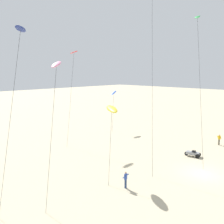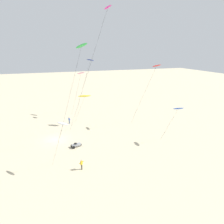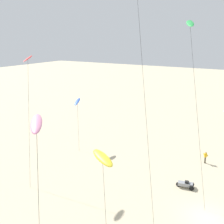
{
  "view_description": "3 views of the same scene",
  "coord_description": "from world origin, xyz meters",
  "px_view_note": "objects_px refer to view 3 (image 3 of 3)",
  "views": [
    {
      "loc": [
        -26.14,
        -11.1,
        11.34
      ],
      "look_at": [
        -0.54,
        13.58,
        5.48
      ],
      "focal_mm": 40.2,
      "sensor_mm": 36.0,
      "label": 1
    },
    {
      "loc": [
        39.52,
        -1.5,
        17.89
      ],
      "look_at": [
        2.9,
        11.25,
        5.72
      ],
      "focal_mm": 32.24,
      "sensor_mm": 36.0,
      "label": 2
    },
    {
      "loc": [
        -24.81,
        -3.96,
        17.08
      ],
      "look_at": [
        2.94,
        12.44,
        8.26
      ],
      "focal_mm": 44.76,
      "sensor_mm": 36.0,
      "label": 3
    }
  ],
  "objects_px": {
    "kite_blue": "(77,102)",
    "kite_red": "(28,61)",
    "kite_pink": "(36,125)",
    "beach_buggy": "(186,184)",
    "kite_green": "(190,25)",
    "kite_flyer_middle": "(205,157)",
    "kite_yellow": "(103,158)"
  },
  "relations": [
    {
      "from": "kite_pink",
      "to": "kite_flyer_middle",
      "type": "bearing_deg",
      "value": -11.57
    },
    {
      "from": "kite_flyer_middle",
      "to": "beach_buggy",
      "type": "bearing_deg",
      "value": 176.87
    },
    {
      "from": "kite_yellow",
      "to": "kite_green",
      "type": "distance_m",
      "value": 17.53
    },
    {
      "from": "kite_blue",
      "to": "kite_red",
      "type": "xyz_separation_m",
      "value": [
        -9.26,
        0.24,
        7.01
      ]
    },
    {
      "from": "kite_pink",
      "to": "kite_red",
      "type": "height_order",
      "value": "kite_red"
    },
    {
      "from": "kite_yellow",
      "to": "kite_blue",
      "type": "relative_size",
      "value": 1.0
    },
    {
      "from": "kite_blue",
      "to": "beach_buggy",
      "type": "height_order",
      "value": "kite_blue"
    },
    {
      "from": "kite_pink",
      "to": "kite_blue",
      "type": "height_order",
      "value": "kite_pink"
    },
    {
      "from": "kite_blue",
      "to": "kite_red",
      "type": "bearing_deg",
      "value": 178.49
    },
    {
      "from": "kite_green",
      "to": "kite_red",
      "type": "distance_m",
      "value": 19.54
    },
    {
      "from": "beach_buggy",
      "to": "kite_flyer_middle",
      "type": "bearing_deg",
      "value": -3.13
    },
    {
      "from": "kite_yellow",
      "to": "kite_flyer_middle",
      "type": "relative_size",
      "value": 4.57
    },
    {
      "from": "kite_pink",
      "to": "kite_green",
      "type": "bearing_deg",
      "value": -9.77
    },
    {
      "from": "kite_yellow",
      "to": "kite_flyer_middle",
      "type": "bearing_deg",
      "value": -13.72
    },
    {
      "from": "kite_pink",
      "to": "kite_blue",
      "type": "distance_m",
      "value": 26.88
    },
    {
      "from": "kite_blue",
      "to": "kite_red",
      "type": "relative_size",
      "value": 0.52
    },
    {
      "from": "kite_yellow",
      "to": "beach_buggy",
      "type": "relative_size",
      "value": 3.59
    },
    {
      "from": "kite_blue",
      "to": "kite_flyer_middle",
      "type": "bearing_deg",
      "value": -80.5
    },
    {
      "from": "kite_yellow",
      "to": "kite_pink",
      "type": "bearing_deg",
      "value": 174.89
    },
    {
      "from": "kite_pink",
      "to": "kite_flyer_middle",
      "type": "distance_m",
      "value": 28.31
    },
    {
      "from": "beach_buggy",
      "to": "kite_red",
      "type": "bearing_deg",
      "value": 103.78
    },
    {
      "from": "kite_red",
      "to": "beach_buggy",
      "type": "relative_size",
      "value": 6.97
    },
    {
      "from": "kite_green",
      "to": "kite_red",
      "type": "bearing_deg",
      "value": 110.89
    },
    {
      "from": "kite_yellow",
      "to": "kite_red",
      "type": "bearing_deg",
      "value": 66.38
    },
    {
      "from": "kite_green",
      "to": "kite_yellow",
      "type": "bearing_deg",
      "value": 168.0
    },
    {
      "from": "kite_red",
      "to": "kite_green",
      "type": "bearing_deg",
      "value": -69.11
    },
    {
      "from": "kite_pink",
      "to": "beach_buggy",
      "type": "bearing_deg",
      "value": -15.13
    },
    {
      "from": "kite_yellow",
      "to": "kite_blue",
      "type": "height_order",
      "value": "kite_blue"
    },
    {
      "from": "kite_blue",
      "to": "kite_flyer_middle",
      "type": "relative_size",
      "value": 4.57
    },
    {
      "from": "kite_flyer_middle",
      "to": "kite_green",
      "type": "bearing_deg",
      "value": 162.34
    },
    {
      "from": "kite_pink",
      "to": "beach_buggy",
      "type": "relative_size",
      "value": 5.82
    },
    {
      "from": "kite_pink",
      "to": "kite_red",
      "type": "xyz_separation_m",
      "value": [
        13.08,
        14.42,
        2.25
      ]
    }
  ]
}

